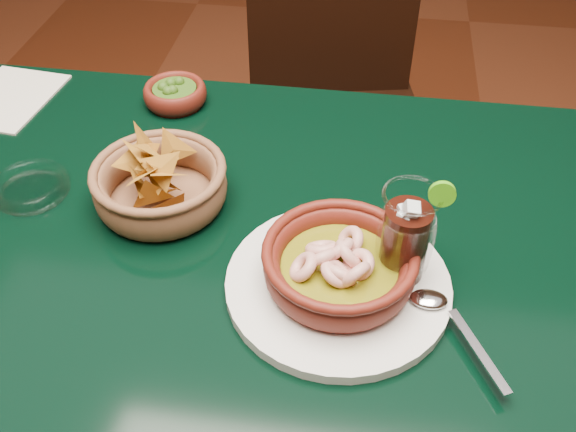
# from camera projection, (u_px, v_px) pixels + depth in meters

# --- Properties ---
(dining_table) EXTENTS (1.20, 0.80, 0.75)m
(dining_table) POSITION_uv_depth(u_px,v_px,m) (200.00, 274.00, 0.99)
(dining_table) COLOR black
(dining_table) RESTS_ON ground
(dining_chair) EXTENTS (0.52, 0.52, 0.94)m
(dining_chair) POSITION_uv_depth(u_px,v_px,m) (335.00, 105.00, 1.58)
(dining_chair) COLOR black
(dining_chair) RESTS_ON ground
(shrimp_plate) EXTENTS (0.35, 0.29, 0.08)m
(shrimp_plate) POSITION_uv_depth(u_px,v_px,m) (339.00, 270.00, 0.81)
(shrimp_plate) COLOR silver
(shrimp_plate) RESTS_ON dining_table
(chip_basket) EXTENTS (0.23, 0.23, 0.13)m
(chip_basket) POSITION_uv_depth(u_px,v_px,m) (160.00, 184.00, 0.94)
(chip_basket) COLOR brown
(chip_basket) RESTS_ON dining_table
(guacamole_ramekin) EXTENTS (0.13, 0.13, 0.04)m
(guacamole_ramekin) POSITION_uv_depth(u_px,v_px,m) (175.00, 93.00, 1.15)
(guacamole_ramekin) COLOR #52160E
(guacamole_ramekin) RESTS_ON dining_table
(cola_drink) EXTENTS (0.15, 0.15, 0.17)m
(cola_drink) POSITION_uv_depth(u_px,v_px,m) (405.00, 240.00, 0.80)
(cola_drink) COLOR white
(cola_drink) RESTS_ON dining_table
(glass_ashtray) EXTENTS (0.13, 0.13, 0.03)m
(glass_ashtray) POSITION_uv_depth(u_px,v_px,m) (31.00, 187.00, 0.97)
(glass_ashtray) COLOR white
(glass_ashtray) RESTS_ON dining_table
(paper_menu) EXTENTS (0.17, 0.21, 0.00)m
(paper_menu) POSITION_uv_depth(u_px,v_px,m) (8.00, 98.00, 1.17)
(paper_menu) COLOR beige
(paper_menu) RESTS_ON dining_table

